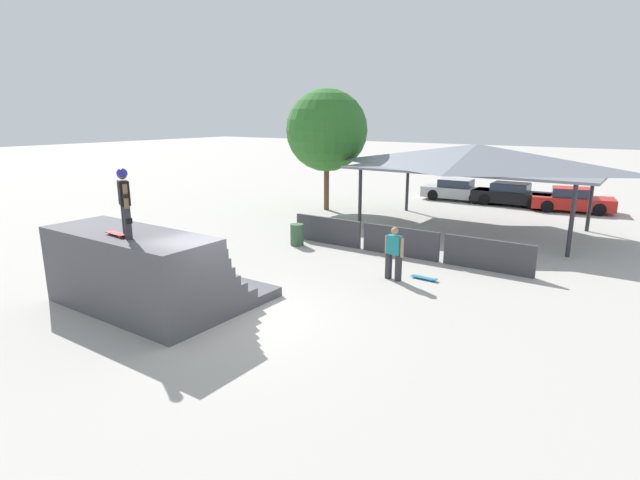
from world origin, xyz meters
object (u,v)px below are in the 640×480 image
at_px(tree_beside_pavilion, 327,130).
at_px(parked_car_black, 512,195).
at_px(skater_on_deck, 124,198).
at_px(bystander_walking, 394,251).
at_px(trash_bin, 297,235).
at_px(skateboard_on_deck, 118,234).
at_px(parked_car_silver, 457,190).
at_px(skateboard_on_ground, 425,278).
at_px(parked_car_red, 572,200).

xyz_separation_m(tree_beside_pavilion, parked_car_black, (7.90, 7.13, -3.61)).
bearing_deg(skater_on_deck, bystander_walking, 84.97).
distance_m(skater_on_deck, tree_beside_pavilion, 15.81).
distance_m(skater_on_deck, trash_bin, 8.62).
bearing_deg(bystander_walking, trash_bin, -10.67).
bearing_deg(skater_on_deck, trash_bin, 124.03).
xyz_separation_m(skateboard_on_deck, parked_car_silver, (0.75, 22.21, -1.55)).
distance_m(skateboard_on_deck, parked_car_black, 22.72).
bearing_deg(bystander_walking, skateboard_on_deck, 64.05).
bearing_deg(trash_bin, parked_car_silver, 84.15).
xyz_separation_m(skateboard_on_ground, parked_car_silver, (-4.43, 15.16, 0.54)).
xyz_separation_m(trash_bin, parked_car_black, (4.59, 14.15, 0.18)).
bearing_deg(parked_car_silver, skateboard_on_deck, -95.37).
bearing_deg(tree_beside_pavilion, skateboard_on_deck, -75.24).
xyz_separation_m(skateboard_on_ground, parked_car_red, (1.87, 15.10, 0.54)).
relative_size(skater_on_deck, bystander_walking, 1.01).
xyz_separation_m(skateboard_on_ground, tree_beside_pavilion, (-9.18, 8.15, 4.15)).
height_order(bystander_walking, parked_car_red, bystander_walking).
distance_m(skater_on_deck, bystander_walking, 7.89).
distance_m(skater_on_deck, parked_car_silver, 22.30).
bearing_deg(parked_car_silver, trash_bin, -99.30).
height_order(skateboard_on_ground, tree_beside_pavilion, tree_beside_pavilion).
relative_size(skater_on_deck, skateboard_on_ground, 1.97).
height_order(tree_beside_pavilion, parked_car_red, tree_beside_pavilion).
xyz_separation_m(tree_beside_pavilion, parked_car_silver, (4.75, 7.01, -3.61)).
distance_m(parked_car_silver, parked_car_red, 6.30).
bearing_deg(parked_car_black, skater_on_deck, -100.70).
height_order(skateboard_on_deck, tree_beside_pavilion, tree_beside_pavilion).
bearing_deg(parked_car_silver, parked_car_black, -1.28).
distance_m(tree_beside_pavilion, parked_car_silver, 9.21).
distance_m(skateboard_on_ground, trash_bin, 5.99).
height_order(skateboard_on_deck, skateboard_on_ground, skateboard_on_deck).
distance_m(bystander_walking, trash_bin, 5.34).
xyz_separation_m(skateboard_on_ground, parked_car_black, (-1.29, 15.28, 0.54)).
relative_size(parked_car_black, parked_car_red, 1.01).
bearing_deg(bystander_walking, parked_car_silver, -69.28).
bearing_deg(parked_car_black, parked_car_silver, -179.50).
xyz_separation_m(skateboard_on_deck, trash_bin, (-0.69, 8.19, -1.73)).
height_order(skateboard_on_ground, parked_car_red, parked_car_red).
bearing_deg(tree_beside_pavilion, parked_car_black, 42.07).
height_order(skater_on_deck, skateboard_on_ground, skater_on_deck).
bearing_deg(tree_beside_pavilion, skater_on_deck, -73.96).
bearing_deg(parked_car_black, tree_beside_pavilion, -139.60).
distance_m(parked_car_silver, parked_car_black, 3.15).
distance_m(skateboard_on_deck, trash_bin, 8.40).
bearing_deg(skateboard_on_ground, parked_car_red, 85.99).
bearing_deg(bystander_walking, skater_on_deck, 66.05).
distance_m(bystander_walking, skateboard_on_ground, 1.32).
bearing_deg(skateboard_on_deck, tree_beside_pavilion, 109.66).
height_order(trash_bin, parked_car_silver, parked_car_silver).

